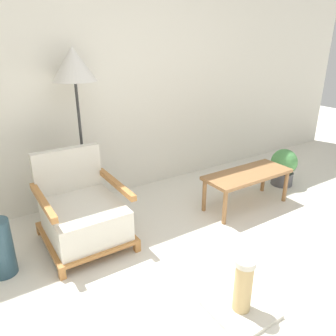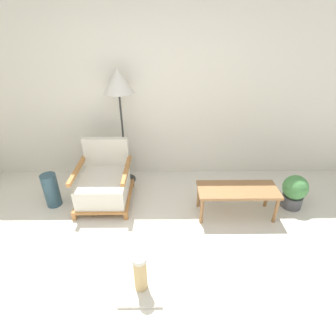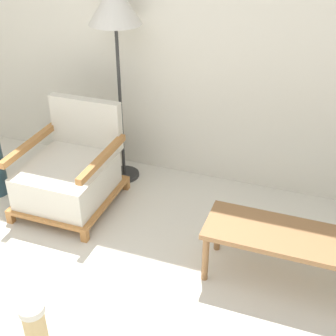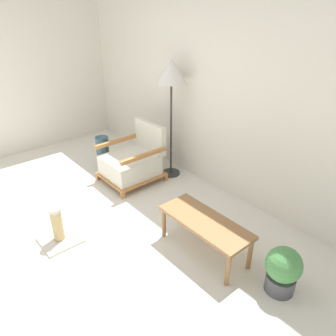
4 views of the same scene
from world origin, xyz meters
name	(u,v)px [view 1 (image 1 of 4)]	position (x,y,z in m)	size (l,w,h in m)	color
wall_back	(96,76)	(0.00, 2.39, 1.35)	(8.00, 0.06, 2.70)	silver
armchair	(83,213)	(-0.54, 1.59, 0.28)	(0.70, 0.78, 0.79)	#B2753D
floor_lamp	(74,71)	(-0.32, 2.11, 1.44)	(0.41, 0.41, 1.66)	#2D2D2D
coffee_table	(247,177)	(1.17, 1.28, 0.34)	(0.98, 0.40, 0.39)	olive
vase	(0,248)	(-1.22, 1.50, 0.23)	(0.20, 0.20, 0.46)	#2D4C5B
potted_plant	(284,166)	(1.97, 1.44, 0.24)	(0.32, 0.32, 0.46)	#4C4C51
scratching_post	(242,296)	(0.06, 0.21, 0.13)	(0.40, 0.40, 0.42)	beige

